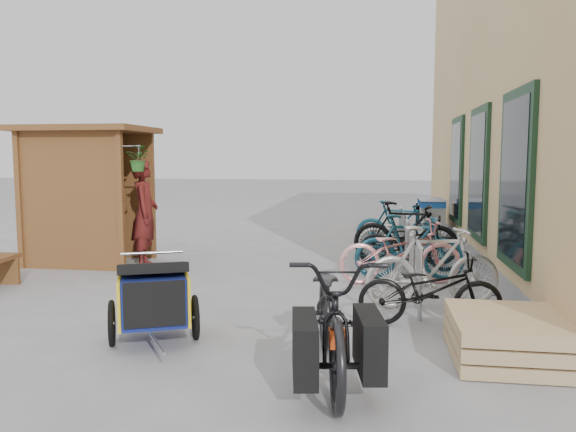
# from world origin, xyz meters

# --- Properties ---
(ground) EXTENTS (80.00, 80.00, 0.00)m
(ground) POSITION_xyz_m (0.00, 0.00, 0.00)
(ground) COLOR #939396
(kiosk) EXTENTS (2.49, 1.65, 2.40)m
(kiosk) POSITION_xyz_m (-3.28, 2.47, 1.55)
(kiosk) COLOR brown
(kiosk) RESTS_ON ground
(bike_rack) EXTENTS (0.05, 5.35, 0.86)m
(bike_rack) POSITION_xyz_m (2.30, 2.40, 0.52)
(bike_rack) COLOR #A5A8AD
(bike_rack) RESTS_ON ground
(pallet_stack) EXTENTS (1.00, 1.20, 0.40)m
(pallet_stack) POSITION_xyz_m (3.00, -1.40, 0.21)
(pallet_stack) COLOR tan
(pallet_stack) RESTS_ON ground
(shopping_carts) EXTENTS (0.54, 1.82, 0.97)m
(shopping_carts) POSITION_xyz_m (3.00, 6.21, 0.57)
(shopping_carts) COLOR silver
(shopping_carts) RESTS_ON ground
(child_trailer) EXTENTS (1.00, 1.51, 0.88)m
(child_trailer) POSITION_xyz_m (-0.43, -1.40, 0.49)
(child_trailer) COLOR navy
(child_trailer) RESTS_ON ground
(cargo_bike) EXTENTS (1.05, 2.19, 1.10)m
(cargo_bike) POSITION_xyz_m (1.43, -2.08, 0.55)
(cargo_bike) COLOR black
(cargo_bike) RESTS_ON ground
(person_kiosk) EXTENTS (0.59, 0.76, 1.84)m
(person_kiosk) POSITION_xyz_m (-2.06, 2.24, 0.92)
(person_kiosk) COLOR maroon
(person_kiosk) RESTS_ON ground
(bike_0) EXTENTS (1.59, 0.61, 0.82)m
(bike_0) POSITION_xyz_m (2.39, -0.46, 0.41)
(bike_0) COLOR black
(bike_0) RESTS_ON ground
(bike_1) EXTENTS (1.79, 0.90, 1.04)m
(bike_1) POSITION_xyz_m (2.50, 0.34, 0.52)
(bike_1) COLOR beige
(bike_1) RESTS_ON ground
(bike_2) EXTENTS (1.90, 0.98, 0.95)m
(bike_2) POSITION_xyz_m (2.16, 1.64, 0.48)
(bike_2) COLOR pink
(bike_2) RESTS_ON ground
(bike_3) EXTENTS (1.70, 0.56, 1.01)m
(bike_3) POSITION_xyz_m (2.31, 1.94, 0.50)
(bike_3) COLOR #1A536A
(bike_3) RESTS_ON ground
(bike_4) EXTENTS (1.77, 0.76, 0.90)m
(bike_4) POSITION_xyz_m (2.37, 2.75, 0.45)
(bike_4) COLOR black
(bike_4) RESTS_ON ground
(bike_5) EXTENTS (1.89, 0.82, 1.10)m
(bike_5) POSITION_xyz_m (2.31, 3.25, 0.55)
(bike_5) COLOR black
(bike_5) RESTS_ON ground
(bike_6) EXTENTS (1.71, 0.89, 0.86)m
(bike_6) POSITION_xyz_m (2.28, 3.91, 0.43)
(bike_6) COLOR beige
(bike_6) RESTS_ON ground
(bike_7) EXTENTS (1.77, 0.94, 1.02)m
(bike_7) POSITION_xyz_m (2.23, 4.43, 0.51)
(bike_7) COLOR #1A536A
(bike_7) RESTS_ON ground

